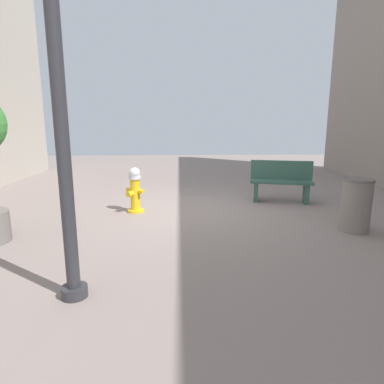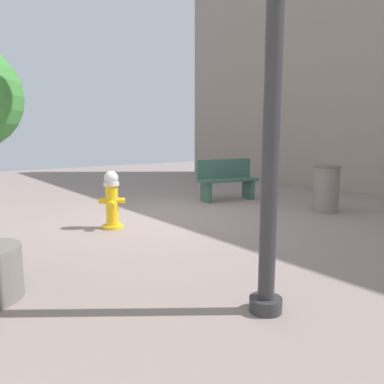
{
  "view_description": "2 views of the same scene",
  "coord_description": "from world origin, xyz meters",
  "views": [
    {
      "loc": [
        0.37,
        6.85,
        1.86
      ],
      "look_at": [
        0.16,
        1.68,
        0.75
      ],
      "focal_mm": 31.19,
      "sensor_mm": 36.0,
      "label": 1
    },
    {
      "loc": [
        3.79,
        5.44,
        1.48
      ],
      "look_at": [
        0.52,
        1.22,
        0.66
      ],
      "focal_mm": 33.91,
      "sensor_mm": 36.0,
      "label": 2
    }
  ],
  "objects": [
    {
      "name": "ground_plane",
      "position": [
        0.0,
        0.0,
        0.0
      ],
      "size": [
        23.4,
        23.4,
        0.0
      ],
      "primitive_type": "plane",
      "color": "gray"
    },
    {
      "name": "trash_bin",
      "position": [
        -2.63,
        1.48,
        0.46
      ],
      "size": [
        0.51,
        0.51,
        0.91
      ],
      "color": "slate",
      "rests_on": "ground_plane"
    },
    {
      "name": "bench_near",
      "position": [
        -2.01,
        -0.71,
        0.48
      ],
      "size": [
        1.48,
        0.75,
        0.95
      ],
      "color": "#33594C",
      "rests_on": "ground_plane"
    },
    {
      "name": "fire_hydrant",
      "position": [
        1.28,
        0.1,
        0.47
      ],
      "size": [
        0.4,
        0.39,
        0.93
      ],
      "color": "gold",
      "rests_on": "ground_plane"
    }
  ]
}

